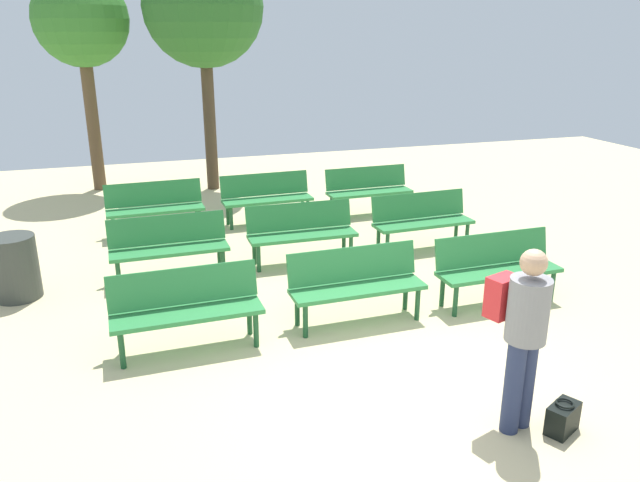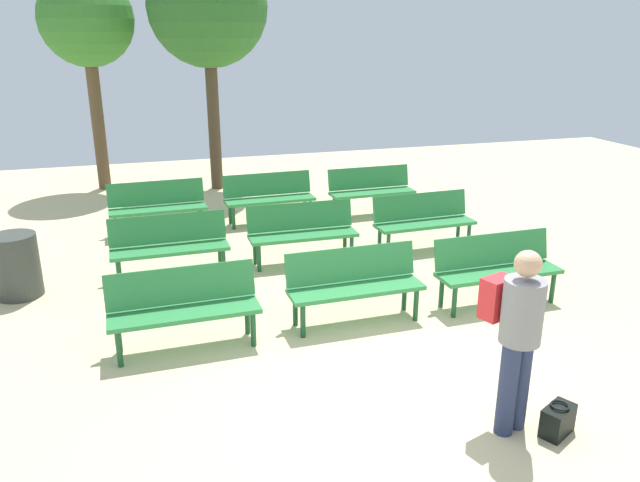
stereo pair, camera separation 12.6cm
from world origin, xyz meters
The scene contains 15 objects.
ground_plane centered at (0.00, 0.00, 0.00)m, with size 24.00×24.00×0.00m, color beige.
bench_r0_c0 centered at (-1.97, 1.52, 0.50)m, with size 1.61×0.52×0.87m.
bench_r0_c1 centered at (0.00, 1.59, 0.50)m, with size 1.61×0.51×0.87m.
bench_r0_c2 centered at (1.88, 1.56, 0.50)m, with size 1.61×0.50×0.87m.
bench_r1_c0 centered at (-1.98, 3.63, 0.50)m, with size 1.61×0.51×0.87m.
bench_r1_c1 centered at (-0.06, 3.69, 0.50)m, with size 1.61×0.50×0.87m.
bench_r1_c2 centered at (1.91, 3.69, 0.50)m, with size 1.62×0.54×0.87m.
bench_r2_c0 centered at (-2.04, 5.76, 0.50)m, with size 1.61×0.53×0.87m.
bench_r2_c1 centered at (-0.09, 5.82, 0.50)m, with size 1.61×0.52×0.87m.
bench_r2_c2 centered at (1.85, 5.77, 0.50)m, with size 1.61×0.52×0.87m.
tree_0 centered at (-0.64, 8.65, 3.73)m, with size 2.43×2.43×4.97m.
tree_1 centered at (-3.01, 9.36, 3.46)m, with size 1.90×1.90×4.47m.
visitor_with_backpack centered at (0.56, -0.78, 0.94)m, with size 0.45×0.59×1.65m.
handbag centered at (0.92, -0.99, 0.13)m, with size 0.37×0.31×0.29m.
trash_bin centered at (-3.93, 3.55, 0.42)m, with size 0.58×0.58×0.83m, color #383D38.
Camera 2 is at (-2.33, -4.69, 3.28)m, focal length 34.60 mm.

